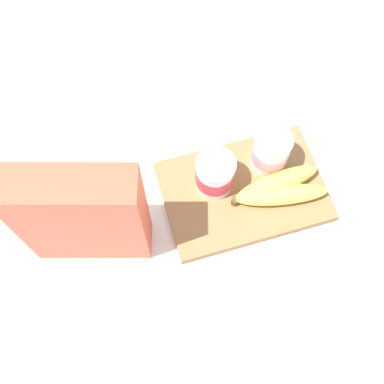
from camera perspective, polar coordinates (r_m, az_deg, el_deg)
name	(u,v)px	position (r m, az deg, el deg)	size (l,w,h in m)	color
ground_plane	(242,194)	(0.92, 5.89, -0.22)	(2.40, 2.40, 0.00)	silver
cutting_board	(243,192)	(0.91, 5.96, 0.05)	(0.29, 0.20, 0.02)	olive
cereal_box	(83,216)	(0.79, -12.64, -2.80)	(0.20, 0.06, 0.25)	#D85138
yogurt_cup_front	(215,174)	(0.87, 2.68, 2.09)	(0.07, 0.07, 0.08)	white
yogurt_cup_back	(271,151)	(0.90, 9.16, 4.69)	(0.07, 0.07, 0.09)	white
banana_bunch	(279,189)	(0.89, 10.08, 0.37)	(0.18, 0.08, 0.04)	#E1CC51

